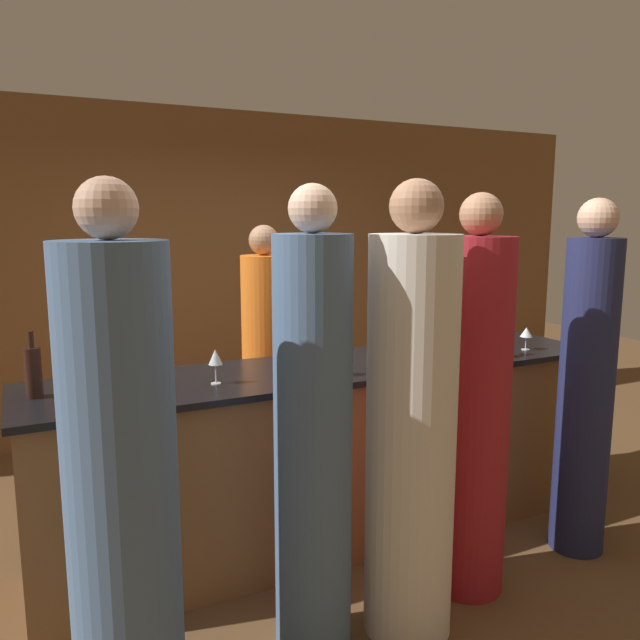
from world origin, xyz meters
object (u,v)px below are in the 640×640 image
Objects in this scene: bartender at (266,370)px; wine_bottle_0 at (314,357)px; guest_0 at (313,441)px; guest_1 at (473,411)px; guest_3 at (122,487)px; guest_2 at (411,431)px; guest_4 at (586,389)px; wine_bottle_1 at (33,372)px.

bartender reaches higher than wine_bottle_0.
bartender is 0.91× the size of guest_0.
guest_1 is at bearing 3.98° from guest_0.
guest_3 reaches higher than guest_1.
guest_2 reaches higher than wine_bottle_0.
guest_4 is at bearing 2.86° from guest_0.
guest_0 reaches higher than wine_bottle_0.
guest_2 reaches higher than guest_0.
guest_2 is at bearing 0.08° from guest_3.
bartender is 0.90× the size of guest_2.
guest_2 reaches higher than guest_1.
guest_3 is 1.02× the size of guest_4.
guest_4 is at bearing 7.34° from guest_2.
wine_bottle_1 is (-1.94, 0.80, 0.24)m from guest_1.
guest_0 reaches higher than guest_4.
bartender is 1.60m from guest_1.
bartender is at bearing 54.39° from guest_3.
guest_2 reaches higher than guest_3.
guest_3 is at bearing -147.31° from wine_bottle_0.
guest_3 is (-1.70, -0.14, 0.00)m from guest_1.
wine_bottle_0 is (-0.14, 0.70, 0.21)m from guest_2.
bartender reaches higher than wine_bottle_1.
guest_0 is at bearing -115.79° from wine_bottle_0.
wine_bottle_1 is (-1.47, 0.94, 0.22)m from guest_2.
guest_0 is 0.79m from guest_3.
guest_2 is 0.74m from wine_bottle_0.
guest_0 is 0.91m from guest_1.
guest_3 reaches higher than bartender.
guest_1 reaches higher than guest_4.
bartender is 1.63m from guest_0.
wine_bottle_1 is (-1.03, 0.86, 0.22)m from guest_0.
wine_bottle_0 is at bearing 137.46° from guest_1.
guest_4 is at bearing 1.60° from guest_1.
bartender is at bearing 75.82° from guest_0.
guest_0 reaches higher than wine_bottle_1.
guest_3 is at bearing -176.21° from guest_4.
guest_0 is 1.36m from wine_bottle_1.
guest_0 and guest_3 have the same top height.
wine_bottle_0 is (0.30, 0.62, 0.21)m from guest_0.
guest_2 is 7.00× the size of wine_bottle_0.
wine_bottle_0 is (-1.41, 0.53, 0.21)m from guest_4.
guest_3 is at bearing -174.21° from guest_0.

